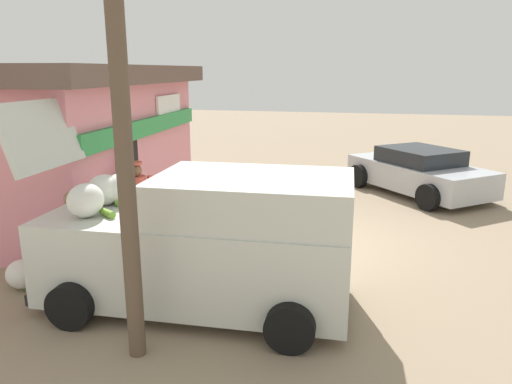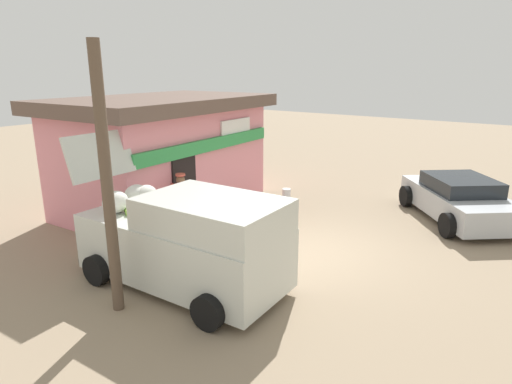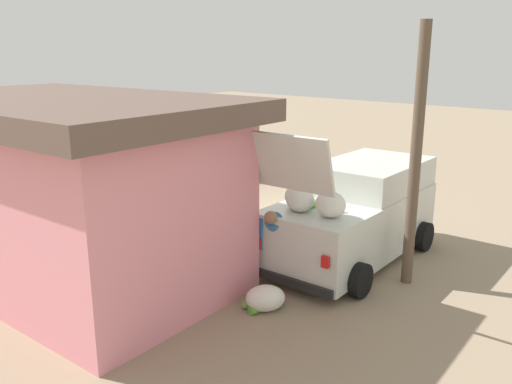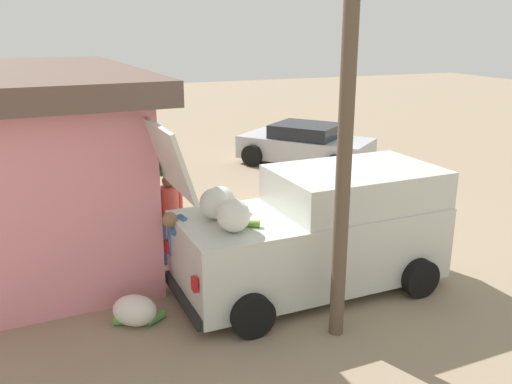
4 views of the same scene
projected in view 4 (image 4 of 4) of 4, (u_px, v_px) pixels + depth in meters
The scene contains 9 objects.
ground_plane at pixel (297, 220), 12.10m from camera, with size 60.00×60.00×0.00m, color gray.
storefront_bar at pixel (24, 159), 10.10m from camera, with size 6.98×4.52×3.41m.
delivery_van at pixel (317, 231), 8.77m from camera, with size 2.31×4.64×2.89m.
parked_sedan at pixel (306, 145), 16.72m from camera, with size 4.19×3.90×1.26m.
vendor_standing at pixel (170, 211), 9.71m from camera, with size 0.45×0.53×1.68m.
customer_bending at pixel (192, 243), 8.42m from camera, with size 0.60×0.80×1.48m.
unloaded_banana_pile at pixel (135, 311), 7.83m from camera, with size 0.81×0.86×0.43m.
paint_bucket at pixel (149, 186), 14.01m from camera, with size 0.28×0.28×0.36m, color silver.
utility_pole at pixel (344, 172), 6.98m from camera, with size 0.20×0.20×4.68m, color brown.
Camera 4 is at (-10.24, 5.05, 4.14)m, focal length 38.25 mm.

